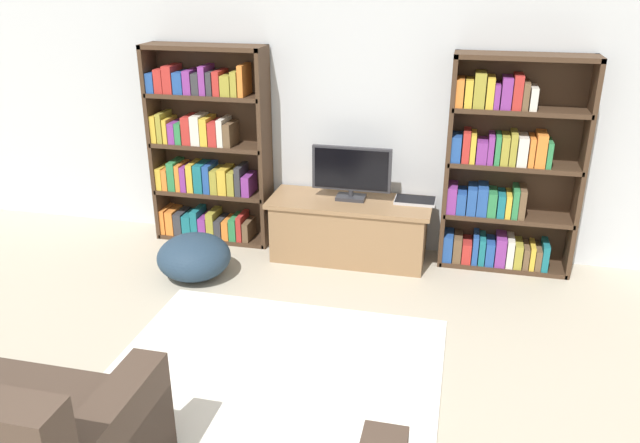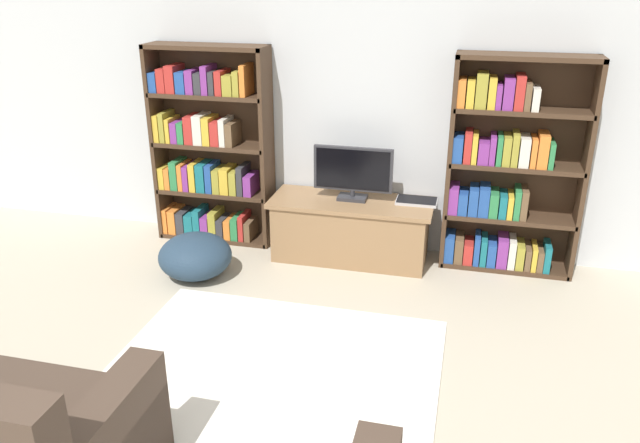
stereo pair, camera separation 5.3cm
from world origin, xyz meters
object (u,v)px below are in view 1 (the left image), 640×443
Objects in this scene: television at (351,172)px; beanbag_ottoman at (194,257)px; bookshelf_left at (207,150)px; tv_stand at (350,229)px; laptop at (415,200)px; bookshelf_right at (505,171)px.

television reaches higher than beanbag_ottoman.
beanbag_ottoman is at bearing -77.85° from bookshelf_left.
tv_stand is at bearing -90.00° from television.
beanbag_ottoman is at bearing -150.76° from tv_stand.
laptop is at bearing 23.55° from beanbag_ottoman.
beanbag_ottoman is at bearing -149.42° from television.
television is (-1.21, -0.12, -0.06)m from bookshelf_right.
bookshelf_left reaches higher than television.
tv_stand is 1.31m from beanbag_ottoman.
television is 1.45m from beanbag_ottoman.
bookshelf_right is 1.28× the size of tv_stand.
beanbag_ottoman is at bearing -161.40° from bookshelf_right.
tv_stand is at bearing -170.42° from laptop.
bookshelf_right is at bearing 18.60° from beanbag_ottoman.
television is at bearing 30.58° from beanbag_ottoman.
tv_stand is at bearing 29.24° from beanbag_ottoman.
television reaches higher than tv_stand.
bookshelf_right is 2.96× the size of beanbag_ottoman.
laptop reaches higher than tv_stand.
bookshelf_right is 5.17× the size of laptop.
bookshelf_right reaches higher than tv_stand.
beanbag_ottoman is (0.17, -0.79, -0.65)m from bookshelf_left.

